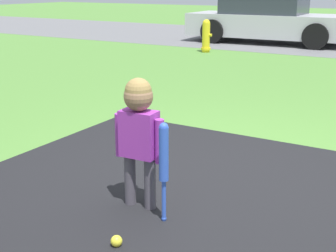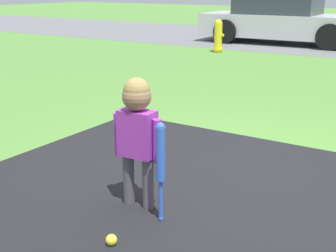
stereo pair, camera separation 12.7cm
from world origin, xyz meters
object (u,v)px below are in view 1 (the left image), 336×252
at_px(child, 139,125).
at_px(fire_hydrant, 206,36).
at_px(baseball_bat, 164,159).
at_px(sports_ball, 116,241).
at_px(parked_car, 269,21).

xyz_separation_m(child, fire_hydrant, (-3.22, 7.60, -0.24)).
xyz_separation_m(baseball_bat, sports_ball, (-0.08, -0.43, -0.42)).
bearing_deg(child, fire_hydrant, 109.42).
height_order(child, parked_car, parked_car).
xyz_separation_m(sports_ball, fire_hydrant, (-3.40, 8.14, 0.34)).
bearing_deg(parked_car, sports_ball, -77.78).
bearing_deg(child, baseball_bat, -25.29).
height_order(sports_ball, parked_car, parked_car).
xyz_separation_m(baseball_bat, parked_car, (-2.82, 10.27, 0.14)).
bearing_deg(sports_ball, parked_car, 104.33).
bearing_deg(parked_car, fire_hydrant, -106.69).
bearing_deg(parked_car, baseball_bat, -76.76).
distance_m(child, parked_car, 10.48).
distance_m(child, fire_hydrant, 8.25).
bearing_deg(fire_hydrant, parked_car, 75.41).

